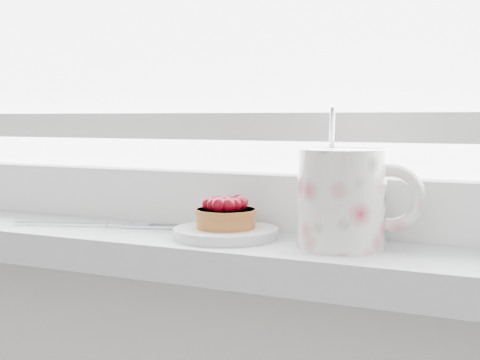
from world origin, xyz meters
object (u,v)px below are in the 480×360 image
Objects in this scene: saucer at (226,233)px; floral_mug at (345,196)px; raspberry_tart at (226,213)px; fork at (94,225)px.

saucer is 0.15m from floral_mug.
floral_mug reaches higher than saucer.
floral_mug is at bearing 1.78° from raspberry_tart.
fork is at bearing 179.52° from raspberry_tart.
floral_mug is at bearing 0.48° from fork.
fork is at bearing 179.55° from saucer.
saucer is 0.02m from raspberry_tart.
floral_mug reaches higher than fork.
raspberry_tart reaches higher than fork.
saucer is 1.71× the size of raspberry_tart.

